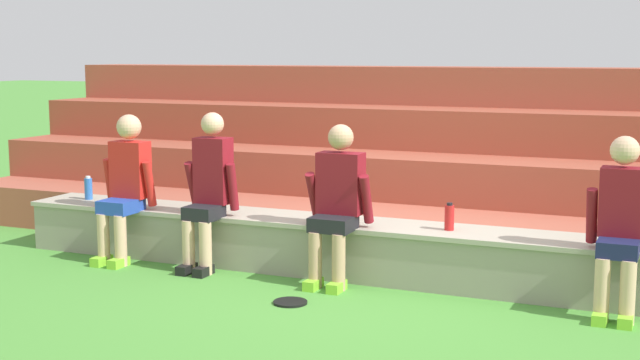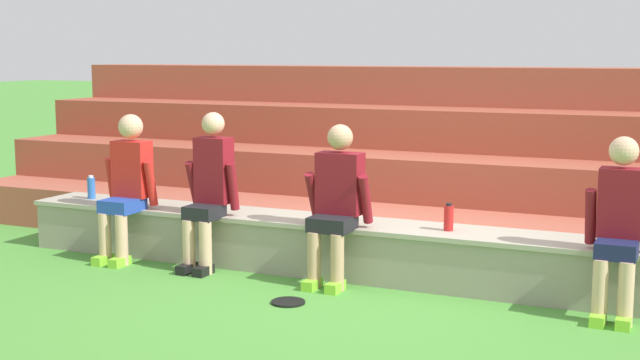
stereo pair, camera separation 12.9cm
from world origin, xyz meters
TOP-DOWN VIEW (x-y plane):
  - ground_plane at (0.00, 0.00)m, footprint 80.00×80.00m
  - stone_seating_wall at (0.00, 0.28)m, footprint 7.04×0.61m
  - brick_bleachers at (0.00, 2.57)m, footprint 10.32×2.96m
  - person_far_left at (-2.40, -0.02)m, footprint 0.52×0.57m
  - person_left_of_center at (-1.53, 0.01)m, footprint 0.49×0.55m
  - person_center at (-0.30, -0.00)m, footprint 0.55×0.55m
  - person_right_of_center at (1.92, -0.01)m, footprint 0.49×0.56m
  - water_bottle_center_gap at (0.58, 0.27)m, footprint 0.08×0.08m
  - water_bottle_near_left at (-3.09, 0.31)m, footprint 0.08×0.08m
  - frisbee at (-0.40, -0.70)m, footprint 0.26×0.26m

SIDE VIEW (x-z plane):
  - ground_plane at x=0.00m, z-range 0.00..0.00m
  - frisbee at x=-0.40m, z-range 0.00..0.02m
  - stone_seating_wall at x=0.00m, z-range 0.02..0.49m
  - water_bottle_center_gap at x=0.58m, z-range 0.46..0.69m
  - water_bottle_near_left at x=-3.09m, z-range 0.46..0.70m
  - brick_bleachers at x=0.00m, z-range -0.22..1.53m
  - person_right_of_center at x=1.92m, z-range 0.03..1.35m
  - person_center at x=-0.30m, z-range 0.04..1.37m
  - person_far_left at x=-2.40m, z-range 0.04..1.39m
  - person_left_of_center at x=-1.53m, z-range 0.03..1.42m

